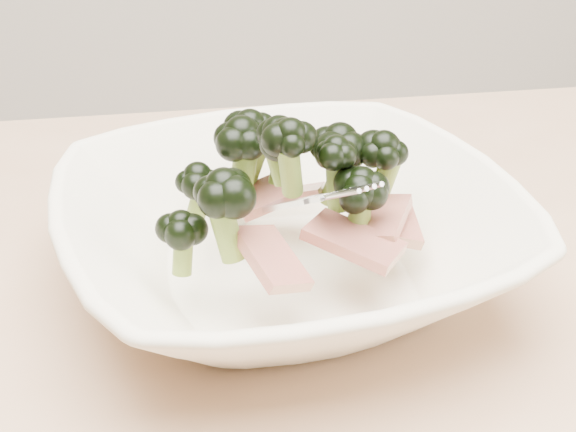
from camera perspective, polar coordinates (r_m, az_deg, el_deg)
The scene contains 1 object.
broccoli_dish at distance 0.51m, azimuth 0.04°, elevation -0.93°, with size 0.33×0.33×0.12m.
Camera 1 is at (-0.05, -0.36, 1.04)m, focal length 50.00 mm.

